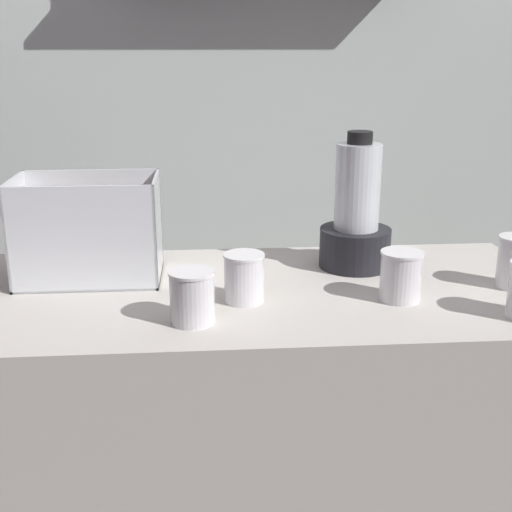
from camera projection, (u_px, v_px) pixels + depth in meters
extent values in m
cube|color=beige|center=(256.00, 455.00, 1.69)|extent=(1.40, 0.64, 0.90)
cube|color=silver|center=(238.00, 106.00, 2.18)|extent=(2.60, 0.04, 2.50)
cube|color=white|center=(92.00, 277.00, 1.62)|extent=(0.33, 0.20, 0.01)
cube|color=white|center=(81.00, 241.00, 1.49)|extent=(0.33, 0.01, 0.25)
cube|color=white|center=(94.00, 218.00, 1.68)|extent=(0.33, 0.01, 0.25)
cube|color=white|center=(17.00, 230.00, 1.58)|extent=(0.01, 0.20, 0.25)
cube|color=white|center=(158.00, 227.00, 1.60)|extent=(0.01, 0.20, 0.25)
cone|color=orange|center=(92.00, 269.00, 1.62)|extent=(0.04, 0.17, 0.03)
cone|color=orange|center=(112.00, 269.00, 1.62)|extent=(0.16, 0.05, 0.03)
cone|color=orange|center=(85.00, 269.00, 1.61)|extent=(0.16, 0.12, 0.04)
cone|color=orange|center=(65.00, 270.00, 1.61)|extent=(0.17, 0.10, 0.03)
cone|color=orange|center=(88.00, 255.00, 1.60)|extent=(0.11, 0.15, 0.03)
cone|color=orange|center=(78.00, 258.00, 1.61)|extent=(0.10, 0.17, 0.03)
cone|color=orange|center=(117.00, 254.00, 1.61)|extent=(0.11, 0.17, 0.03)
cone|color=orange|center=(96.00, 258.00, 1.61)|extent=(0.13, 0.15, 0.03)
cone|color=orange|center=(62.00, 248.00, 1.61)|extent=(0.15, 0.03, 0.03)
cone|color=orange|center=(66.00, 247.00, 1.60)|extent=(0.17, 0.08, 0.03)
cone|color=orange|center=(108.00, 244.00, 1.60)|extent=(0.11, 0.16, 0.03)
cylinder|color=black|center=(355.00, 248.00, 1.69)|extent=(0.18, 0.18, 0.10)
cylinder|color=silver|center=(358.00, 187.00, 1.65)|extent=(0.11, 0.11, 0.21)
cylinder|color=yellow|center=(356.00, 221.00, 1.67)|extent=(0.10, 0.10, 0.04)
cylinder|color=black|center=(360.00, 138.00, 1.61)|extent=(0.06, 0.06, 0.03)
cylinder|color=white|center=(192.00, 298.00, 1.35)|extent=(0.09, 0.09, 0.10)
cylinder|color=orange|center=(192.00, 304.00, 1.36)|extent=(0.08, 0.08, 0.08)
cylinder|color=white|center=(191.00, 273.00, 1.34)|extent=(0.09, 0.09, 0.01)
cylinder|color=white|center=(244.00, 279.00, 1.46)|extent=(0.09, 0.09, 0.10)
cylinder|color=yellow|center=(244.00, 285.00, 1.47)|extent=(0.08, 0.08, 0.08)
cylinder|color=white|center=(244.00, 255.00, 1.45)|extent=(0.09, 0.09, 0.01)
cylinder|color=white|center=(401.00, 277.00, 1.47)|extent=(0.09, 0.09, 0.11)
cylinder|color=red|center=(400.00, 282.00, 1.48)|extent=(0.08, 0.08, 0.08)
cylinder|color=white|center=(402.00, 253.00, 1.46)|extent=(0.09, 0.09, 0.01)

